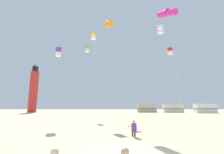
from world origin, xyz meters
TOP-DOWN VIEW (x-y plane):
  - kite_flyer_standing at (1.12, 4.27)m, footprint 0.34×0.51m
  - kite_tube_orange at (-0.83, 10.34)m, footprint 3.23×3.36m
  - kite_diamond_rainbow at (-1.67, 20.48)m, footprint 1.28×1.28m
  - kite_box_gold at (-3.18, 15.27)m, footprint 2.33×2.33m
  - kite_box_lime at (-5.19, 22.37)m, footprint 3.21×2.87m
  - kite_box_violet at (-7.34, 12.65)m, footprint 3.36×2.88m
  - kite_diamond_cyan at (-0.31, 12.66)m, footprint 3.31×2.82m
  - kite_box_white at (6.47, 13.98)m, footprint 3.40×2.66m
  - kite_tube_magenta at (5.50, 8.46)m, footprint 1.77×2.54m
  - kite_box_scarlet at (9.45, 18.77)m, footprint 3.33×2.48m
  - lighthouse_distant at (-27.61, 48.60)m, footprint 2.80×2.80m
  - rv_van_tan at (11.41, 48.98)m, footprint 6.60×2.83m
  - rv_van_cream at (19.98, 47.65)m, footprint 6.61×2.86m
  - rv_van_white at (28.33, 43.49)m, footprint 6.48×2.46m

SIDE VIEW (x-z plane):
  - kite_flyer_standing at x=1.12m, z-range 0.03..1.19m
  - rv_van_tan at x=11.41m, z-range -0.01..2.79m
  - rv_van_cream at x=19.98m, z-range -0.01..2.79m
  - rv_van_white at x=28.33m, z-range -0.01..2.79m
  - kite_diamond_cyan at x=-0.31m, z-range 3.34..11.01m
  - lighthouse_distant at x=-27.61m, z-range -0.56..16.24m
  - kite_box_violet at x=-7.34m, z-range 4.19..13.76m
  - kite_box_scarlet at x=9.45m, z-range 5.32..17.17m
  - kite_diamond_rainbow at x=-1.67m, z-range 5.33..17.57m
  - kite_tube_orange at x=-0.83m, z-range 5.49..17.87m
  - kite_tube_magenta at x=5.50m, z-range 5.61..18.25m
  - kite_box_gold at x=-3.18m, z-range 5.91..18.94m
  - kite_box_white at x=6.47m, z-range 6.07..19.44m
  - kite_box_lime at x=-5.19m, z-range 6.13..19.62m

